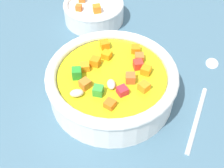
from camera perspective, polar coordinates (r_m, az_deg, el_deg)
The scene contains 4 objects.
ground_plane at distance 50.31cm, azimuth -0.00°, elevation -2.97°, with size 140.00×140.00×2.00cm, color #42667A.
soup_bowl_main at distance 47.01cm, azimuth -0.00°, elevation 0.36°, with size 21.33×21.33×6.95cm.
spoon at distance 52.38cm, azimuth 18.07°, elevation -1.07°, with size 21.76×9.35×0.96cm.
side_bowl_small at distance 64.73cm, azimuth -3.64°, elevation 14.37°, with size 13.12×13.12×5.22cm.
Camera 1 is at (31.65, 1.52, 38.08)cm, focal length 45.82 mm.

